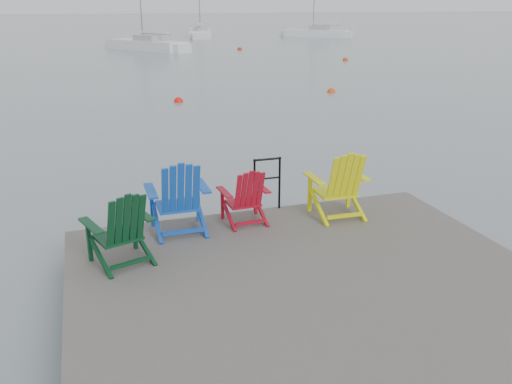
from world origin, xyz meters
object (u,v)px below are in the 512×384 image
object	(u,v)px
handrail	(267,179)
sailboat_far	(316,34)
buoy_b	(178,102)
buoy_d	(240,50)
chair_yellow	(340,184)
buoy_a	(331,92)
buoy_c	(345,60)
sailboat_near	(147,46)
sailboat_mid	(200,34)
chair_green	(121,227)
chair_red	(246,196)
chair_blue	(179,196)

from	to	relation	value
handrail	sailboat_far	world-z (taller)	sailboat_far
buoy_b	buoy_d	world-z (taller)	buoy_d
chair_yellow	buoy_a	distance (m)	16.30
chair_yellow	buoy_c	distance (m)	30.56
handrail	sailboat_near	bearing A→B (deg)	85.82
chair_yellow	buoy_b	distance (m)	14.42
sailboat_mid	buoy_d	distance (m)	18.62
chair_green	chair_red	distance (m)	2.13
chair_yellow	sailboat_far	xyz separation A→B (m)	(22.77, 52.19, -0.71)
chair_green	sailboat_near	world-z (taller)	sailboat_near
buoy_c	handrail	bearing A→B (deg)	-119.29
chair_green	chair_blue	size ratio (longest dim) A/B	0.90
chair_green	chair_yellow	xyz separation A→B (m)	(3.48, 0.64, 0.04)
chair_red	sailboat_mid	xyz separation A→B (m)	(11.61, 56.36, -0.61)
chair_blue	buoy_c	world-z (taller)	chair_blue
sailboat_mid	buoy_a	bearing A→B (deg)	-81.90
chair_red	sailboat_near	world-z (taller)	sailboat_near
chair_green	sailboat_mid	bearing A→B (deg)	58.18
chair_green	sailboat_far	bearing A→B (deg)	45.12
buoy_a	buoy_b	distance (m)	6.97
chair_blue	chair_yellow	world-z (taller)	chair_blue
chair_yellow	buoy_d	world-z (taller)	chair_yellow
buoy_b	chair_green	bearing A→B (deg)	-102.80
sailboat_far	buoy_d	size ratio (longest dim) A/B	24.76
chair_blue	buoy_c	bearing A→B (deg)	59.00
handrail	sailboat_far	distance (m)	56.75
sailboat_near	buoy_c	distance (m)	17.54
sailboat_near	sailboat_far	distance (m)	24.20
chair_yellow	buoy_a	size ratio (longest dim) A/B	2.99
handrail	chair_blue	world-z (taller)	chair_blue
sailboat_mid	buoy_d	xyz separation A→B (m)	(-0.69, -18.60, -0.35)
chair_yellow	buoy_b	world-z (taller)	chair_yellow
chair_green	buoy_d	xyz separation A→B (m)	(12.88, 38.59, -1.03)
chair_blue	chair_green	bearing A→B (deg)	-138.13
sailboat_far	buoy_a	world-z (taller)	sailboat_far
chair_green	sailboat_near	xyz separation A→B (m)	(5.36, 40.62, -0.67)
chair_yellow	sailboat_near	bearing A→B (deg)	88.85
handrail	buoy_d	distance (m)	38.72
sailboat_mid	buoy_a	size ratio (longest dim) A/B	33.23
buoy_d	chair_green	bearing A→B (deg)	-108.46
chair_red	buoy_d	world-z (taller)	chair_red
chair_blue	buoy_b	world-z (taller)	chair_blue
chair_blue	sailboat_near	bearing A→B (deg)	83.96
handrail	buoy_d	bearing A→B (deg)	74.41
chair_red	buoy_d	distance (m)	39.32
chair_red	buoy_a	bearing A→B (deg)	56.79
chair_yellow	buoy_c	xyz separation A→B (m)	(13.89, 27.20, -1.07)
sailboat_near	buoy_c	bearing A→B (deg)	-78.95
sailboat_mid	sailboat_far	distance (m)	13.40
chair_green	buoy_b	bearing A→B (deg)	58.73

